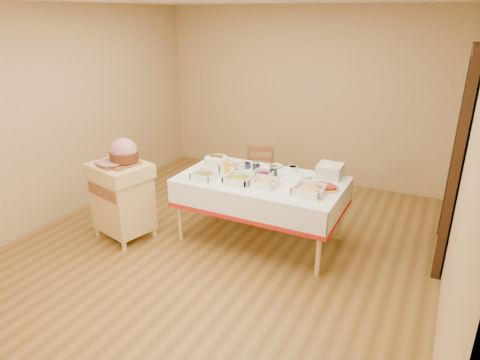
# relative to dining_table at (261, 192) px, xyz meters

# --- Properties ---
(room_shell) EXTENTS (5.00, 5.00, 5.00)m
(room_shell) POSITION_rel_dining_table_xyz_m (-0.30, -0.30, 0.70)
(room_shell) COLOR olive
(room_shell) RESTS_ON ground
(doorway) EXTENTS (0.09, 1.10, 2.20)m
(doorway) POSITION_rel_dining_table_xyz_m (1.90, 0.60, 0.51)
(doorway) COLOR black
(doorway) RESTS_ON ground
(dining_table) EXTENTS (1.82, 1.02, 0.76)m
(dining_table) POSITION_rel_dining_table_xyz_m (0.00, 0.00, 0.00)
(dining_table) COLOR #E3C47D
(dining_table) RESTS_ON ground
(butcher_cart) EXTENTS (0.75, 0.67, 0.90)m
(butcher_cart) POSITION_rel_dining_table_xyz_m (-1.45, -0.64, -0.09)
(butcher_cart) COLOR #E3C47D
(butcher_cart) RESTS_ON ground
(dining_chair) EXTENTS (0.48, 0.47, 0.84)m
(dining_chair) POSITION_rel_dining_table_xyz_m (-0.37, 0.80, -0.17)
(dining_chair) COLOR brown
(dining_chair) RESTS_ON ground
(ham_on_board) EXTENTS (0.44, 0.42, 0.29)m
(ham_on_board) POSITION_rel_dining_table_xyz_m (-1.41, -0.60, 0.43)
(ham_on_board) COLOR brown
(ham_on_board) RESTS_ON butcher_cart
(serving_dish_a) EXTENTS (0.26, 0.25, 0.11)m
(serving_dish_a) POSITION_rel_dining_table_xyz_m (-0.56, -0.27, 0.20)
(serving_dish_a) COLOR white
(serving_dish_a) RESTS_ON dining_table
(serving_dish_b) EXTENTS (0.29, 0.29, 0.12)m
(serving_dish_b) POSITION_rel_dining_table_xyz_m (-0.17, -0.20, 0.20)
(serving_dish_b) COLOR white
(serving_dish_b) RESTS_ON dining_table
(serving_dish_c) EXTENTS (0.25, 0.25, 0.10)m
(serving_dish_c) POSITION_rel_dining_table_xyz_m (0.12, -0.17, 0.19)
(serving_dish_c) COLOR white
(serving_dish_c) RESTS_ON dining_table
(serving_dish_d) EXTENTS (0.30, 0.30, 0.11)m
(serving_dish_d) POSITION_rel_dining_table_xyz_m (0.60, -0.15, 0.20)
(serving_dish_d) COLOR white
(serving_dish_d) RESTS_ON dining_table
(serving_dish_e) EXTENTS (0.25, 0.24, 0.11)m
(serving_dish_e) POSITION_rel_dining_table_xyz_m (-0.41, 0.10, 0.20)
(serving_dish_e) COLOR white
(serving_dish_e) RESTS_ON dining_table
(serving_dish_f) EXTENTS (0.22, 0.21, 0.10)m
(serving_dish_f) POSITION_rel_dining_table_xyz_m (-0.00, 0.06, 0.19)
(serving_dish_f) COLOR white
(serving_dish_f) RESTS_ON dining_table
(small_bowl_left) EXTENTS (0.12, 0.12, 0.06)m
(small_bowl_left) POSITION_rel_dining_table_xyz_m (-0.75, 0.26, 0.19)
(small_bowl_left) COLOR white
(small_bowl_left) RESTS_ON dining_table
(small_bowl_mid) EXTENTS (0.13, 0.13, 0.05)m
(small_bowl_mid) POSITION_rel_dining_table_xyz_m (-0.31, 0.26, 0.19)
(small_bowl_mid) COLOR navy
(small_bowl_mid) RESTS_ON dining_table
(small_bowl_right) EXTENTS (0.12, 0.12, 0.06)m
(small_bowl_right) POSITION_rel_dining_table_xyz_m (0.23, 0.39, 0.19)
(small_bowl_right) COLOR white
(small_bowl_right) RESTS_ON dining_table
(bowl_white_imported) EXTENTS (0.17, 0.17, 0.03)m
(bowl_white_imported) POSITION_rel_dining_table_xyz_m (0.01, 0.41, 0.18)
(bowl_white_imported) COLOR white
(bowl_white_imported) RESTS_ON dining_table
(bowl_small_imported) EXTENTS (0.17, 0.17, 0.04)m
(bowl_small_imported) POSITION_rel_dining_table_xyz_m (0.44, 0.26, 0.18)
(bowl_small_imported) COLOR white
(bowl_small_imported) RESTS_ON dining_table
(preserve_jar_left) EXTENTS (0.09, 0.09, 0.12)m
(preserve_jar_left) POSITION_rel_dining_table_xyz_m (-0.16, 0.22, 0.21)
(preserve_jar_left) COLOR silver
(preserve_jar_left) RESTS_ON dining_table
(preserve_jar_right) EXTENTS (0.09, 0.09, 0.12)m
(preserve_jar_right) POSITION_rel_dining_table_xyz_m (0.08, 0.16, 0.21)
(preserve_jar_right) COLOR silver
(preserve_jar_right) RESTS_ON dining_table
(mustard_bottle) EXTENTS (0.06, 0.06, 0.18)m
(mustard_bottle) POSITION_rel_dining_table_xyz_m (-0.41, -0.05, 0.24)
(mustard_bottle) COLOR yellow
(mustard_bottle) RESTS_ON dining_table
(bread_basket) EXTENTS (0.27, 0.27, 0.12)m
(bread_basket) POSITION_rel_dining_table_xyz_m (-0.67, 0.17, 0.21)
(bread_basket) COLOR white
(bread_basket) RESTS_ON dining_table
(plate_stack) EXTENTS (0.27, 0.27, 0.15)m
(plate_stack) POSITION_rel_dining_table_xyz_m (0.67, 0.40, 0.23)
(plate_stack) COLOR white
(plate_stack) RESTS_ON dining_table
(brass_platter) EXTENTS (0.34, 0.24, 0.04)m
(brass_platter) POSITION_rel_dining_table_xyz_m (0.69, 0.02, 0.18)
(brass_platter) COLOR gold
(brass_platter) RESTS_ON dining_table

